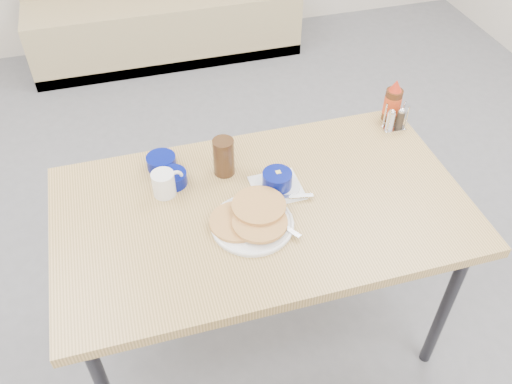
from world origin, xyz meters
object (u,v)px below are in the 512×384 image
object	(u,v)px
coffee_mug	(165,183)
butter_bowl	(161,162)
pancake_plate	(252,220)
condiment_caddy	(395,120)
booth_bench	(162,6)
grits_setting	(277,182)
amber_tumbler	(224,157)
syrup_bottle	(393,102)
dining_table	(262,218)
creamer_bowl	(172,178)

from	to	relation	value
coffee_mug	butter_bowl	bearing A→B (deg)	86.95
pancake_plate	condiment_caddy	distance (m)	0.77
booth_bench	condiment_caddy	world-z (taller)	booth_bench
grits_setting	butter_bowl	distance (m)	0.43
coffee_mug	condiment_caddy	distance (m)	0.94
amber_tumbler	syrup_bottle	bearing A→B (deg)	10.63
pancake_plate	grits_setting	bearing A→B (deg)	47.38
dining_table	creamer_bowl	world-z (taller)	creamer_bowl
booth_bench	condiment_caddy	xyz separation A→B (m)	(0.63, -2.26, 0.45)
syrup_bottle	dining_table	bearing A→B (deg)	-152.02
coffee_mug	syrup_bottle	size ratio (longest dim) A/B	0.64
dining_table	amber_tumbler	distance (m)	0.26
grits_setting	dining_table	bearing A→B (deg)	-137.30
pancake_plate	creamer_bowl	world-z (taller)	pancake_plate
dining_table	grits_setting	size ratio (longest dim) A/B	7.31
creamer_bowl	amber_tumbler	xyz separation A→B (m)	(0.19, 0.01, 0.05)
coffee_mug	creamer_bowl	world-z (taller)	coffee_mug
butter_bowl	amber_tumbler	xyz separation A→B (m)	(0.21, -0.09, 0.05)
coffee_mug	amber_tumbler	distance (m)	0.23
dining_table	syrup_bottle	world-z (taller)	syrup_bottle
pancake_plate	creamer_bowl	size ratio (longest dim) A/B	2.64
grits_setting	syrup_bottle	bearing A→B (deg)	25.61
booth_bench	coffee_mug	xyz separation A→B (m)	(-0.30, -2.38, 0.46)
creamer_bowl	amber_tumbler	distance (m)	0.20
amber_tumbler	dining_table	bearing A→B (deg)	-68.06
amber_tumbler	condiment_caddy	size ratio (longest dim) A/B	1.32
coffee_mug	grits_setting	bearing A→B (deg)	-12.49
pancake_plate	dining_table	bearing A→B (deg)	52.62
creamer_bowl	butter_bowl	world-z (taller)	butter_bowl
dining_table	coffee_mug	xyz separation A→B (m)	(-0.30, 0.15, 0.11)
dining_table	coffee_mug	distance (m)	0.36
creamer_bowl	dining_table	bearing A→B (deg)	-35.80
condiment_caddy	amber_tumbler	bearing A→B (deg)	-171.10
creamer_bowl	syrup_bottle	size ratio (longest dim) A/B	0.58
pancake_plate	amber_tumbler	size ratio (longest dim) A/B	1.92
pancake_plate	coffee_mug	xyz separation A→B (m)	(-0.25, 0.23, 0.03)
dining_table	butter_bowl	distance (m)	0.43
booth_bench	syrup_bottle	world-z (taller)	booth_bench
pancake_plate	creamer_bowl	distance (m)	0.35
amber_tumbler	butter_bowl	bearing A→B (deg)	157.27
butter_bowl	amber_tumbler	size ratio (longest dim) A/B	0.75
booth_bench	pancake_plate	world-z (taller)	booth_bench
booth_bench	grits_setting	world-z (taller)	booth_bench
booth_bench	amber_tumbler	world-z (taller)	booth_bench
booth_bench	butter_bowl	bearing A→B (deg)	-97.53
dining_table	syrup_bottle	bearing A→B (deg)	27.98
amber_tumbler	syrup_bottle	xyz separation A→B (m)	(0.72, 0.14, 0.01)
booth_bench	butter_bowl	size ratio (longest dim) A/B	17.76
butter_bowl	syrup_bottle	world-z (taller)	syrup_bottle
grits_setting	syrup_bottle	distance (m)	0.63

